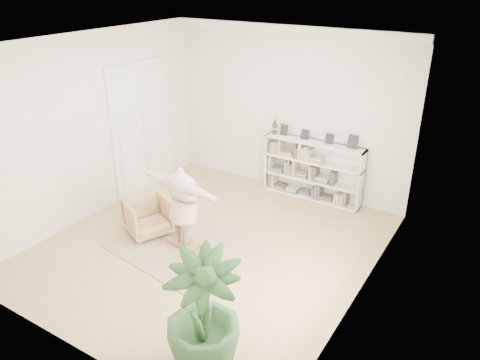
% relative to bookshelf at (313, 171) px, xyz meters
% --- Properties ---
extents(floor, '(6.00, 6.00, 0.00)m').
position_rel_bookshelf_xyz_m(floor, '(-0.74, -2.82, -0.64)').
color(floor, '#93774B').
rests_on(floor, ground).
extents(room_shell, '(6.00, 6.00, 6.00)m').
position_rel_bookshelf_xyz_m(room_shell, '(-0.74, 0.12, 2.87)').
color(room_shell, silver).
rests_on(room_shell, floor).
extents(doors, '(0.09, 1.78, 2.92)m').
position_rel_bookshelf_xyz_m(doors, '(-3.45, -1.52, 0.76)').
color(doors, white).
rests_on(doors, floor).
extents(bookshelf, '(2.20, 0.35, 1.64)m').
position_rel_bookshelf_xyz_m(bookshelf, '(0.00, 0.00, 0.00)').
color(bookshelf, silver).
rests_on(bookshelf, floor).
extents(armchair, '(1.03, 1.02, 0.71)m').
position_rel_bookshelf_xyz_m(armchair, '(-2.00, -3.05, -0.28)').
color(armchair, tan).
rests_on(armchair, floor).
extents(rug, '(2.75, 2.32, 0.02)m').
position_rel_bookshelf_xyz_m(rug, '(-1.11, -3.07, -0.63)').
color(rug, tan).
rests_on(rug, floor).
extents(rocker_board, '(0.57, 0.39, 0.11)m').
position_rel_bookshelf_xyz_m(rocker_board, '(-1.11, -3.07, -0.57)').
color(rocker_board, olive).
rests_on(rocker_board, rug).
extents(person, '(1.89, 0.75, 1.49)m').
position_rel_bookshelf_xyz_m(person, '(-1.11, -3.07, 0.24)').
color(person, '#CDAE99').
rests_on(person, rocker_board).
extents(houseplant, '(1.23, 1.23, 1.68)m').
position_rel_bookshelf_xyz_m(houseplant, '(0.84, -5.16, 0.20)').
color(houseplant, '#254B25').
rests_on(houseplant, floor).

